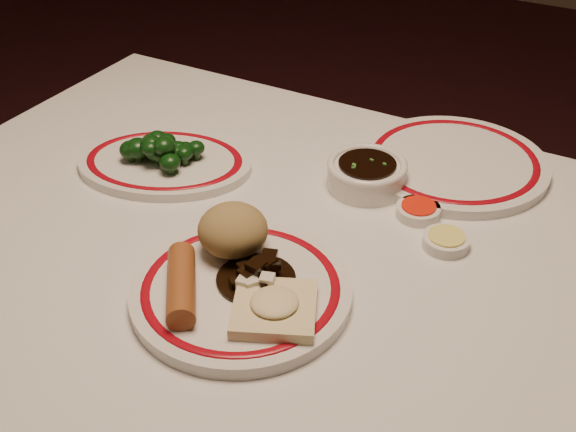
# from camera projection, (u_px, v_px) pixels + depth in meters

# --- Properties ---
(dining_table) EXTENTS (1.20, 0.90, 0.75)m
(dining_table) POSITION_uv_depth(u_px,v_px,m) (273.00, 302.00, 1.03)
(dining_table) COLOR silver
(dining_table) RESTS_ON ground
(main_plate) EXTENTS (0.30, 0.30, 0.02)m
(main_plate) POSITION_uv_depth(u_px,v_px,m) (241.00, 291.00, 0.89)
(main_plate) COLOR silver
(main_plate) RESTS_ON dining_table
(rice_mound) EXTENTS (0.09, 0.09, 0.07)m
(rice_mound) POSITION_uv_depth(u_px,v_px,m) (233.00, 230.00, 0.93)
(rice_mound) COLOR #987E48
(rice_mound) RESTS_ON main_plate
(spring_roll) EXTENTS (0.10, 0.12, 0.03)m
(spring_roll) POSITION_uv_depth(u_px,v_px,m) (181.00, 285.00, 0.86)
(spring_roll) COLOR #955124
(spring_roll) RESTS_ON main_plate
(fried_wonton) EXTENTS (0.13, 0.13, 0.03)m
(fried_wonton) POSITION_uv_depth(u_px,v_px,m) (275.00, 307.00, 0.84)
(fried_wonton) COLOR beige
(fried_wonton) RESTS_ON main_plate
(stirfry_heap) EXTENTS (0.10, 0.10, 0.03)m
(stirfry_heap) POSITION_uv_depth(u_px,v_px,m) (258.00, 274.00, 0.89)
(stirfry_heap) COLOR black
(stirfry_heap) RESTS_ON main_plate
(broccoli_plate) EXTENTS (0.33, 0.31, 0.02)m
(broccoli_plate) POSITION_uv_depth(u_px,v_px,m) (165.00, 163.00, 1.15)
(broccoli_plate) COLOR silver
(broccoli_plate) RESTS_ON dining_table
(broccoli_pile) EXTENTS (0.12, 0.09, 0.05)m
(broccoli_pile) POSITION_uv_depth(u_px,v_px,m) (160.00, 149.00, 1.12)
(broccoli_pile) COLOR #23471C
(broccoli_pile) RESTS_ON broccoli_plate
(soy_bowl) EXTENTS (0.12, 0.12, 0.04)m
(soy_bowl) POSITION_uv_depth(u_px,v_px,m) (367.00, 175.00, 1.10)
(soy_bowl) COLOR silver
(soy_bowl) RESTS_ON dining_table
(sweet_sour_dish) EXTENTS (0.06, 0.06, 0.02)m
(sweet_sour_dish) POSITION_uv_depth(u_px,v_px,m) (418.00, 211.00, 1.04)
(sweet_sour_dish) COLOR silver
(sweet_sour_dish) RESTS_ON dining_table
(mustard_dish) EXTENTS (0.06, 0.06, 0.02)m
(mustard_dish) POSITION_uv_depth(u_px,v_px,m) (446.00, 241.00, 0.98)
(mustard_dish) COLOR silver
(mustard_dish) RESTS_ON dining_table
(far_plate) EXTENTS (0.39, 0.39, 0.02)m
(far_plate) POSITION_uv_depth(u_px,v_px,m) (454.00, 162.00, 1.15)
(far_plate) COLOR silver
(far_plate) RESTS_ON dining_table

